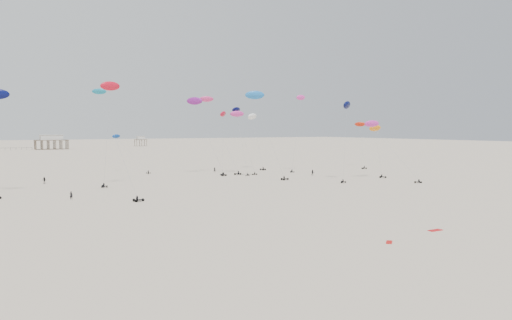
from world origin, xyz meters
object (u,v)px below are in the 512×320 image
spectator_0 (71,199)px  rig_4 (223,124)px  pavilion_main (51,143)px  pavilion_small (141,142)px  rig_9 (361,137)px

spectator_0 → rig_4: bearing=-116.2°
pavilion_main → spectator_0: bearing=-96.4°
pavilion_small → rig_9: (7.31, -250.85, 7.52)m
pavilion_small → rig_4: (-47.93, -249.91, 12.07)m
rig_4 → spectator_0: (-50.90, -35.82, -15.56)m
rig_9 → rig_4: bearing=83.3°
pavilion_small → spectator_0: pavilion_small is taller
rig_9 → spectator_0: bearing=102.5°
pavilion_main → rig_9: size_ratio=1.12×
pavilion_main → rig_4: size_ratio=1.07×
pavilion_main → pavilion_small: pavilion_main is taller
pavilion_main → spectator_0: (-28.84, -255.73, -4.22)m
rig_9 → spectator_0: 112.27m
pavilion_small → spectator_0: (-98.84, -285.73, -3.49)m
rig_9 → spectator_0: rig_9 is taller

